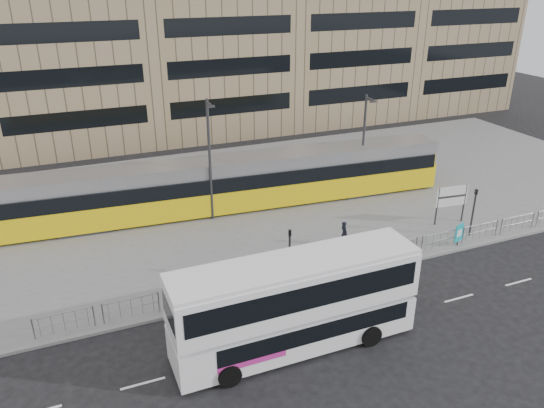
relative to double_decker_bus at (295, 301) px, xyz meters
name	(u,v)px	position (x,y,z in m)	size (l,w,h in m)	color
ground	(318,283)	(3.33, 4.19, -2.34)	(120.00, 120.00, 0.00)	black
plaza	(243,200)	(3.33, 16.19, -2.27)	(64.00, 24.00, 0.15)	slate
kerb	(318,282)	(3.33, 4.24, -2.27)	(64.00, 0.25, 0.17)	gray
pedestrian_barrier	(347,256)	(5.33, 4.69, -1.36)	(32.07, 0.07, 1.10)	gray
road_markings	(375,321)	(4.33, 0.19, -2.34)	(62.00, 0.12, 0.01)	white
double_decker_bus	(295,301)	(0.00, 0.00, 0.00)	(10.84, 2.83, 4.33)	white
tram	(232,183)	(2.22, 15.13, -0.38)	(30.80, 5.10, 3.62)	yellow
station_sign	(452,198)	(14.48, 7.33, -0.43)	(2.21, 0.34, 2.55)	#2D2D30
ad_panel	(459,233)	(12.92, 4.58, -1.38)	(0.73, 0.28, 1.40)	#2D2D30
pedestrian	(344,234)	(6.54, 7.18, -1.40)	(0.58, 0.38, 1.59)	black
traffic_light_west	(290,249)	(1.84, 4.69, -0.22)	(0.23, 0.25, 3.10)	#2D2D30
traffic_light_east	(474,206)	(14.52, 5.37, -0.22)	(0.20, 0.23, 3.10)	#2D2D30
lamp_post_west	(210,156)	(0.35, 13.79, 2.21)	(0.45, 1.04, 8.06)	#2D2D30
lamp_post_east	(364,140)	(11.93, 14.17, 1.81)	(0.45, 1.04, 7.28)	#2D2D30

